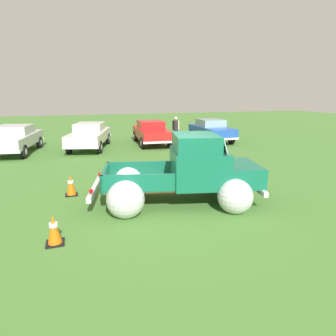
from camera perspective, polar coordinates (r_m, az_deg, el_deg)
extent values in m
plane|color=#477A33|center=(8.28, 1.44, -6.61)|extent=(80.00, 80.00, 0.00)
cylinder|color=black|center=(9.24, 9.80, -2.10)|extent=(0.79, 0.39, 0.76)
cylinder|color=silver|center=(9.24, 9.80, -2.10)|extent=(0.39, 0.31, 0.34)
cylinder|color=black|center=(7.65, 13.13, -5.73)|extent=(0.79, 0.39, 0.76)
cylinder|color=silver|center=(7.65, 13.13, -5.73)|extent=(0.39, 0.31, 0.34)
cylinder|color=black|center=(8.94, -7.84, -2.58)|extent=(0.79, 0.39, 0.76)
cylinder|color=silver|center=(8.94, -7.84, -2.58)|extent=(0.39, 0.31, 0.34)
cylinder|color=black|center=(7.29, -8.40, -6.52)|extent=(0.79, 0.39, 0.76)
cylinder|color=silver|center=(7.29, -8.40, -6.52)|extent=(0.39, 0.31, 0.34)
sphere|color=silver|center=(8.97, -7.84, -2.12)|extent=(1.15, 1.15, 0.96)
sphere|color=silver|center=(7.22, -8.44, -6.21)|extent=(1.15, 1.15, 0.96)
cube|color=olive|center=(8.05, -5.28, -3.21)|extent=(2.35, 1.97, 0.04)
cube|color=#14664C|center=(8.69, -5.33, -0.32)|extent=(2.01, 0.55, 0.50)
cube|color=#14664C|center=(7.28, -5.31, -3.20)|extent=(2.01, 0.55, 0.50)
cube|color=#14664C|center=(8.04, 1.72, -1.46)|extent=(0.43, 1.52, 0.50)
cube|color=#14664C|center=(8.05, -12.35, -1.78)|extent=(0.43, 1.52, 0.50)
cube|color=#14664C|center=(8.08, 6.07, 0.19)|extent=(1.80, 1.99, 0.95)
cube|color=#14664C|center=(7.92, 5.49, 5.09)|extent=(1.47, 1.76, 0.45)
cube|color=#8CADB7|center=(8.07, 10.01, 4.96)|extent=(0.48, 1.46, 0.38)
cube|color=#14664C|center=(8.39, 13.08, -0.98)|extent=(1.59, 1.86, 0.55)
sphere|color=silver|center=(9.25, 9.76, -1.81)|extent=(1.11, 1.11, 0.92)
sphere|color=silver|center=(7.61, 13.22, -5.53)|extent=(1.11, 1.11, 0.92)
cube|color=silver|center=(8.18, -14.36, -3.90)|extent=(0.57, 1.95, 0.14)
cube|color=silver|center=(8.67, 16.35, -3.02)|extent=(0.57, 1.95, 0.14)
sphere|color=red|center=(8.87, -13.40, -1.22)|extent=(0.13, 0.13, 0.11)
sphere|color=red|center=(7.38, -15.06, -4.47)|extent=(0.13, 0.13, 0.11)
cylinder|color=black|center=(15.41, -26.73, 2.94)|extent=(0.30, 0.68, 0.66)
cylinder|color=silver|center=(15.41, -26.73, 2.94)|extent=(0.25, 0.33, 0.30)
cylinder|color=black|center=(18.13, -24.20, 4.69)|extent=(0.30, 0.68, 0.66)
cylinder|color=silver|center=(18.13, -24.20, 4.69)|extent=(0.25, 0.33, 0.30)
cylinder|color=black|center=(18.63, -29.29, 4.35)|extent=(0.30, 0.68, 0.66)
cylinder|color=silver|center=(18.63, -29.29, 4.35)|extent=(0.25, 0.33, 0.30)
cube|color=silver|center=(16.96, -28.27, 4.95)|extent=(2.48, 4.70, 0.55)
cube|color=silver|center=(17.07, -28.29, 6.70)|extent=(1.85, 2.10, 0.45)
cube|color=silver|center=(19.08, -26.17, 5.26)|extent=(1.88, 0.38, 0.12)
cylinder|color=black|center=(15.39, -13.42, 4.06)|extent=(0.36, 0.69, 0.66)
cylinder|color=silver|center=(15.39, -13.42, 4.06)|extent=(0.28, 0.34, 0.30)
cylinder|color=black|center=(15.74, -19.12, 3.88)|extent=(0.36, 0.69, 0.66)
cylinder|color=silver|center=(15.74, -19.12, 3.88)|extent=(0.28, 0.34, 0.30)
cylinder|color=black|center=(18.31, -11.87, 5.72)|extent=(0.36, 0.69, 0.66)
cylinder|color=silver|center=(18.31, -11.87, 5.72)|extent=(0.28, 0.34, 0.30)
cylinder|color=black|center=(18.61, -16.72, 5.56)|extent=(0.36, 0.69, 0.66)
cylinder|color=silver|center=(18.61, -16.72, 5.56)|extent=(0.28, 0.34, 0.30)
cube|color=silver|center=(16.94, -15.30, 6.13)|extent=(2.85, 4.97, 0.55)
cube|color=silver|center=(17.06, -15.29, 7.88)|extent=(1.92, 2.28, 0.45)
cube|color=silver|center=(19.21, -13.90, 6.36)|extent=(1.73, 0.55, 0.12)
cube|color=silver|center=(14.75, -16.99, 3.88)|extent=(1.73, 0.55, 0.12)
cylinder|color=black|center=(16.71, 0.30, 5.23)|extent=(0.24, 0.67, 0.66)
cylinder|color=silver|center=(16.71, 0.30, 5.23)|extent=(0.23, 0.31, 0.30)
cylinder|color=black|center=(16.38, -5.07, 4.99)|extent=(0.24, 0.67, 0.66)
cylinder|color=silver|center=(16.38, -5.07, 4.99)|extent=(0.23, 0.31, 0.30)
cylinder|color=black|center=(19.44, -1.87, 6.49)|extent=(0.24, 0.67, 0.66)
cylinder|color=silver|center=(19.44, -1.87, 6.49)|extent=(0.23, 0.31, 0.30)
cylinder|color=black|center=(19.16, -6.51, 6.30)|extent=(0.24, 0.67, 0.66)
cylinder|color=silver|center=(19.16, -6.51, 6.30)|extent=(0.23, 0.31, 0.30)
cube|color=red|center=(17.85, -3.35, 7.00)|extent=(2.00, 4.55, 0.55)
cube|color=red|center=(17.97, -3.49, 8.65)|extent=(1.58, 1.96, 0.45)
cube|color=silver|center=(20.01, -4.58, 7.02)|extent=(1.76, 0.22, 0.12)
cube|color=silver|center=(15.77, -1.77, 5.12)|extent=(1.76, 0.22, 0.12)
cylinder|color=black|center=(18.32, 12.50, 5.69)|extent=(0.24, 0.67, 0.66)
cylinder|color=silver|center=(18.32, 12.50, 5.69)|extent=(0.23, 0.31, 0.30)
cylinder|color=black|center=(17.64, 7.90, 5.57)|extent=(0.24, 0.67, 0.66)
cylinder|color=silver|center=(17.64, 7.90, 5.57)|extent=(0.23, 0.31, 0.30)
cylinder|color=black|center=(20.66, 9.11, 6.78)|extent=(0.24, 0.67, 0.66)
cylinder|color=silver|center=(20.66, 9.11, 6.78)|extent=(0.23, 0.31, 0.30)
cylinder|color=black|center=(20.06, 4.94, 6.69)|extent=(0.24, 0.67, 0.66)
cylinder|color=silver|center=(20.06, 4.94, 6.69)|extent=(0.23, 0.31, 0.30)
cube|color=blue|center=(19.10, 8.59, 7.34)|extent=(1.93, 4.20, 0.55)
cube|color=#8CADB7|center=(19.20, 8.45, 8.88)|extent=(1.56, 1.80, 0.45)
cube|color=silver|center=(20.97, 6.34, 7.32)|extent=(1.77, 0.20, 0.12)
cube|color=silver|center=(17.33, 11.25, 5.68)|extent=(1.77, 0.20, 0.12)
cylinder|color=navy|center=(18.23, 1.34, 6.23)|extent=(0.21, 0.21, 0.81)
cylinder|color=navy|center=(18.13, 1.76, 6.18)|extent=(0.21, 0.21, 0.81)
cylinder|color=#26262B|center=(18.10, 1.57, 8.43)|extent=(0.47, 0.47, 0.61)
cylinder|color=#26262B|center=(18.23, 1.02, 8.57)|extent=(0.12, 0.12, 0.58)
cylinder|color=beige|center=(17.96, 2.12, 8.48)|extent=(0.12, 0.12, 0.58)
sphere|color=beige|center=(18.06, 1.58, 9.83)|extent=(0.30, 0.30, 0.22)
cube|color=black|center=(6.48, -21.51, -13.71)|extent=(0.36, 0.36, 0.03)
cone|color=orange|center=(6.35, -21.77, -11.19)|extent=(0.28, 0.28, 0.60)
cylinder|color=white|center=(6.31, -21.85, -10.44)|extent=(0.17, 0.17, 0.08)
cube|color=black|center=(9.24, -18.61, -5.03)|extent=(0.36, 0.36, 0.03)
cone|color=orange|center=(9.14, -18.76, -3.16)|extent=(0.28, 0.28, 0.60)
cylinder|color=white|center=(9.12, -18.81, -2.62)|extent=(0.17, 0.17, 0.08)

